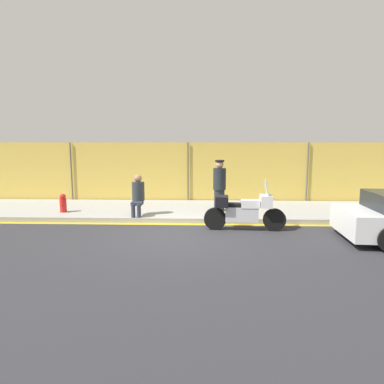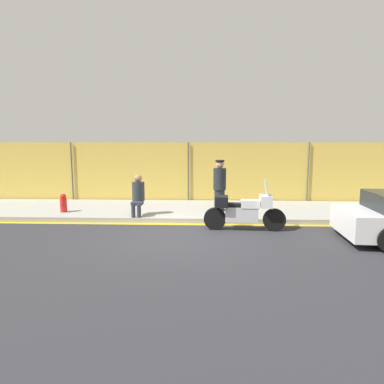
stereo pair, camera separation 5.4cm
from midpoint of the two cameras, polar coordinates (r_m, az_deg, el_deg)
ground_plane at (r=9.20m, az=-2.23°, el=-7.37°), size 120.00×120.00×0.00m
sidewalk at (r=12.15m, az=-1.17°, el=-3.07°), size 34.95×3.33×0.16m
curb_paint_stripe at (r=10.46m, az=-1.70°, el=-5.41°), size 34.95×0.18×0.01m
storefront_fence at (r=13.72m, az=-0.77°, el=3.12°), size 33.20×0.17×2.46m
motorcycle at (r=9.79m, az=8.49°, el=-3.04°), size 2.31×0.57×1.44m
officer_standing at (r=11.61m, az=4.47°, el=1.14°), size 0.43×0.43×1.72m
person_seated_on_curb at (r=11.02m, az=-9.15°, el=-0.16°), size 0.40×0.68×1.30m
fire_hydrant at (r=12.20m, az=-20.82°, el=-1.74°), size 0.22×0.28×0.62m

